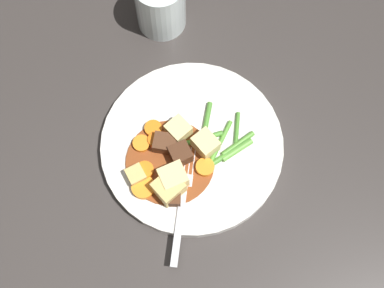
# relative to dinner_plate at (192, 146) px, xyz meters

# --- Properties ---
(ground_plane) EXTENTS (3.00, 3.00, 0.00)m
(ground_plane) POSITION_rel_dinner_plate_xyz_m (0.00, 0.00, -0.01)
(ground_plane) COLOR #383330
(dinner_plate) EXTENTS (0.27, 0.27, 0.02)m
(dinner_plate) POSITION_rel_dinner_plate_xyz_m (0.00, 0.00, 0.00)
(dinner_plate) COLOR white
(dinner_plate) RESTS_ON ground_plane
(stew_sauce) EXTENTS (0.13, 0.13, 0.00)m
(stew_sauce) POSITION_rel_dinner_plate_xyz_m (0.04, 0.01, 0.01)
(stew_sauce) COLOR brown
(stew_sauce) RESTS_ON dinner_plate
(carrot_slice_0) EXTENTS (0.03, 0.03, 0.01)m
(carrot_slice_0) POSITION_rel_dinner_plate_xyz_m (0.08, 0.01, 0.02)
(carrot_slice_0) COLOR orange
(carrot_slice_0) RESTS_ON dinner_plate
(carrot_slice_1) EXTENTS (0.03, 0.03, 0.01)m
(carrot_slice_1) POSITION_rel_dinner_plate_xyz_m (0.05, -0.03, 0.02)
(carrot_slice_1) COLOR orange
(carrot_slice_1) RESTS_ON dinner_plate
(carrot_slice_2) EXTENTS (0.03, 0.03, 0.01)m
(carrot_slice_2) POSITION_rel_dinner_plate_xyz_m (0.07, -0.03, 0.01)
(carrot_slice_2) COLOR orange
(carrot_slice_2) RESTS_ON dinner_plate
(carrot_slice_3) EXTENTS (0.04, 0.04, 0.01)m
(carrot_slice_3) POSITION_rel_dinner_plate_xyz_m (-0.00, 0.04, 0.01)
(carrot_slice_3) COLOR orange
(carrot_slice_3) RESTS_ON dinner_plate
(carrot_slice_4) EXTENTS (0.04, 0.04, 0.01)m
(carrot_slice_4) POSITION_rel_dinner_plate_xyz_m (0.09, 0.03, 0.01)
(carrot_slice_4) COLOR orange
(carrot_slice_4) RESTS_ON dinner_plate
(carrot_slice_5) EXTENTS (0.04, 0.04, 0.01)m
(carrot_slice_5) POSITION_rel_dinner_plate_xyz_m (0.04, -0.05, 0.01)
(carrot_slice_5) COLOR orange
(carrot_slice_5) RESTS_ON dinner_plate
(potato_chunk_0) EXTENTS (0.04, 0.04, 0.03)m
(potato_chunk_0) POSITION_rel_dinner_plate_xyz_m (0.01, -0.02, 0.02)
(potato_chunk_0) COLOR #EAD68C
(potato_chunk_0) RESTS_ON dinner_plate
(potato_chunk_1) EXTENTS (0.04, 0.04, 0.03)m
(potato_chunk_1) POSITION_rel_dinner_plate_xyz_m (-0.02, 0.01, 0.02)
(potato_chunk_1) COLOR #EAD68C
(potato_chunk_1) RESTS_ON dinner_plate
(potato_chunk_2) EXTENTS (0.02, 0.03, 0.02)m
(potato_chunk_2) POSITION_rel_dinner_plate_xyz_m (0.09, 0.01, 0.02)
(potato_chunk_2) COLOR #DBBC6B
(potato_chunk_2) RESTS_ON dinner_plate
(potato_chunk_3) EXTENTS (0.04, 0.03, 0.03)m
(potato_chunk_3) POSITION_rel_dinner_plate_xyz_m (0.05, 0.04, 0.03)
(potato_chunk_3) COLOR #EAD68C
(potato_chunk_3) RESTS_ON dinner_plate
(potato_chunk_4) EXTENTS (0.05, 0.04, 0.03)m
(potato_chunk_4) POSITION_rel_dinner_plate_xyz_m (0.06, 0.05, 0.02)
(potato_chunk_4) COLOR #DBBC6B
(potato_chunk_4) RESTS_ON dinner_plate
(meat_chunk_0) EXTENTS (0.04, 0.04, 0.02)m
(meat_chunk_0) POSITION_rel_dinner_plate_xyz_m (0.04, -0.01, 0.02)
(meat_chunk_0) COLOR #56331E
(meat_chunk_0) RESTS_ON dinner_plate
(meat_chunk_1) EXTENTS (0.03, 0.03, 0.02)m
(meat_chunk_1) POSITION_rel_dinner_plate_xyz_m (0.06, 0.06, 0.02)
(meat_chunk_1) COLOR #4C2B19
(meat_chunk_1) RESTS_ON dinner_plate
(meat_chunk_2) EXTENTS (0.03, 0.03, 0.03)m
(meat_chunk_2) POSITION_rel_dinner_plate_xyz_m (0.02, 0.01, 0.02)
(meat_chunk_2) COLOR #4C2B19
(meat_chunk_2) RESTS_ON dinner_plate
(green_bean_0) EXTENTS (0.06, 0.02, 0.01)m
(green_bean_0) POSITION_rel_dinner_plate_xyz_m (-0.06, 0.03, 0.01)
(green_bean_0) COLOR #599E38
(green_bean_0) RESTS_ON dinner_plate
(green_bean_1) EXTENTS (0.06, 0.05, 0.01)m
(green_bean_1) POSITION_rel_dinner_plate_xyz_m (-0.04, 0.02, 0.01)
(green_bean_1) COLOR #599E38
(green_bean_1) RESTS_ON dinner_plate
(green_bean_2) EXTENTS (0.03, 0.05, 0.01)m
(green_bean_2) POSITION_rel_dinner_plate_xyz_m (-0.07, 0.01, 0.01)
(green_bean_2) COLOR #4C8E33
(green_bean_2) RESTS_ON dinner_plate
(green_bean_3) EXTENTS (0.05, 0.07, 0.01)m
(green_bean_3) POSITION_rel_dinner_plate_xyz_m (-0.03, -0.02, 0.01)
(green_bean_3) COLOR #4C8E33
(green_bean_3) RESTS_ON dinner_plate
(green_bean_4) EXTENTS (0.05, 0.02, 0.01)m
(green_bean_4) POSITION_rel_dinner_plate_xyz_m (-0.05, 0.04, 0.01)
(green_bean_4) COLOR #66AD42
(green_bean_4) RESTS_ON dinner_plate
(green_bean_5) EXTENTS (0.07, 0.02, 0.01)m
(green_bean_5) POSITION_rel_dinner_plate_xyz_m (-0.04, 0.04, 0.01)
(green_bean_5) COLOR #4C8E33
(green_bean_5) RESTS_ON dinner_plate
(green_bean_6) EXTENTS (0.07, 0.02, 0.01)m
(green_bean_6) POSITION_rel_dinner_plate_xyz_m (-0.01, 0.00, 0.01)
(green_bean_6) COLOR #4C8E33
(green_bean_6) RESTS_ON dinner_plate
(fork) EXTENTS (0.11, 0.16, 0.00)m
(fork) POSITION_rel_dinner_plate_xyz_m (0.05, 0.07, 0.01)
(fork) COLOR silver
(fork) RESTS_ON dinner_plate
(water_glass) EXTENTS (0.08, 0.08, 0.10)m
(water_glass) POSITION_rel_dinner_plate_xyz_m (-0.05, -0.22, 0.04)
(water_glass) COLOR silver
(water_glass) RESTS_ON ground_plane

